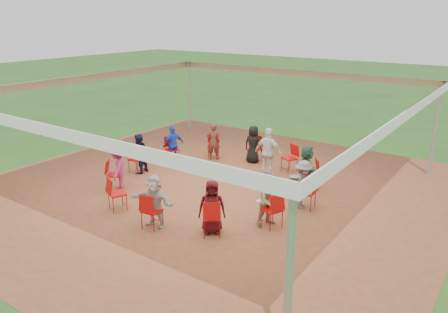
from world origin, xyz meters
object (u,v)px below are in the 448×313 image
Objects in this scene: chair_11 at (212,217)px; person_seated_9 at (212,207)px; cable_coil at (213,185)px; person_seated_7 at (118,168)px; person_seated_5 at (173,145)px; person_seated_6 at (139,154)px; person_seated_0 at (269,200)px; chair_5 at (213,146)px; chair_10 at (152,211)px; chair_3 at (289,158)px; chair_2 at (310,174)px; person_seated_3 at (253,144)px; person_seated_4 at (213,141)px; chair_7 at (136,159)px; laptop at (265,199)px; chair_9 at (117,194)px; chair_4 at (255,149)px; chair_8 at (115,175)px; chair_6 at (172,150)px; chair_0 at (272,210)px; standing_person at (268,152)px; person_seated_1 at (303,184)px; person_seated_8 at (155,201)px; chair_1 at (307,193)px; person_seated_2 at (307,167)px.

person_seated_9 is at bearing 90.00° from chair_11.
chair_11 is 2.28× the size of cable_coil.
person_seated_7 is 1.00× the size of person_seated_9.
person_seated_5 is 1.43m from person_seated_6.
person_seated_0 is 5.34m from person_seated_6.
chair_5 is 5.57m from chair_10.
person_seated_6 is at bearing 60.70° from chair_3.
chair_2 is 2.92m from cable_coil.
person_seated_3 and person_seated_4 have the same top height.
chair_7 is 0.24m from person_seated_6.
person_seated_6 is 3.18× the size of laptop.
chair_10 is (1.47, -0.23, 0.00)m from chair_9.
chair_7 is at bearing 45.00° from chair_4.
person_seated_6 is (-4.45, 2.03, 0.21)m from chair_11.
chair_11 is 0.69× the size of person_seated_4.
person_seated_9 is (3.96, -0.53, 0.21)m from chair_8.
cable_coil is 2.88m from laptop.
chair_6 is at bearing 27.89° from person_seated_3.
chair_11 is at bearing 165.00° from chair_0.
chair_2 is at bearing 120.00° from chair_6.
person_seated_0 is 5.34m from person_seated_4.
person_seated_4 is (0.70, 3.93, 0.21)m from chair_8.
chair_9 is at bearing 15.00° from chair_8.
chair_7 is 4.99m from chair_11.
chair_6 is at bearing 9.51° from standing_person.
person_seated_8 is at bearing 135.00° from person_seated_1.
chair_1 is 2.83m from person_seated_9.
person_seated_0 is (-0.34, -1.43, 0.21)m from chair_1.
chair_9 is 1.00× the size of chair_10.
chair_4 is at bearing -90.00° from person_seated_3.
laptop is at bearing 104.22° from chair_5.
person_seated_6 reaches higher than chair_4.
chair_5 is at bearing 15.00° from chair_4.
person_seated_4 is (-4.38, 1.93, 0.00)m from person_seated_1.
person_seated_0 and person_seated_6 have the same top height.
chair_9 is (-0.85, -5.50, 0.00)m from chair_4.
standing_person is 2.07m from cable_coil.
chair_2 is 2.19× the size of laptop.
chair_5 is at bearing -12.45° from standing_person.
chair_4 is at bearing 93.61° from cable_coil.
person_seated_4 is (-3.86, 0.60, 0.00)m from person_seated_2.
person_seated_2 reaches higher than chair_7.
chair_1 is 0.69× the size of person_seated_9.
chair_1 is 0.69× the size of person_seated_5.
chair_8 is at bearing 105.33° from person_seated_1.
person_seated_3 is 5.34m from person_seated_9.
chair_1 and chair_6 have the same top height.
person_seated_8 is (2.62, -1.05, 0.21)m from chair_8.
chair_10 is 0.69× the size of person_seated_3.
person_seated_9 reaches higher than chair_7.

